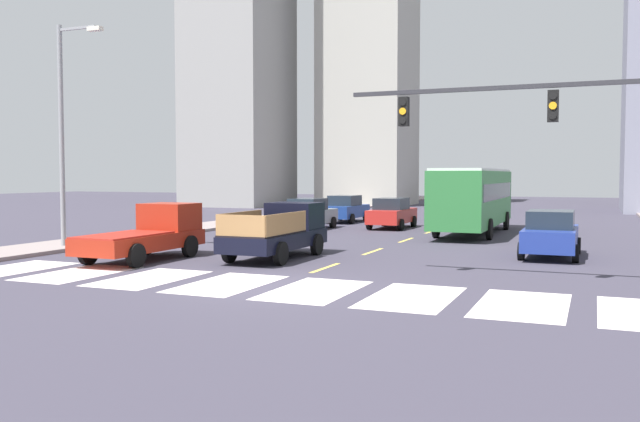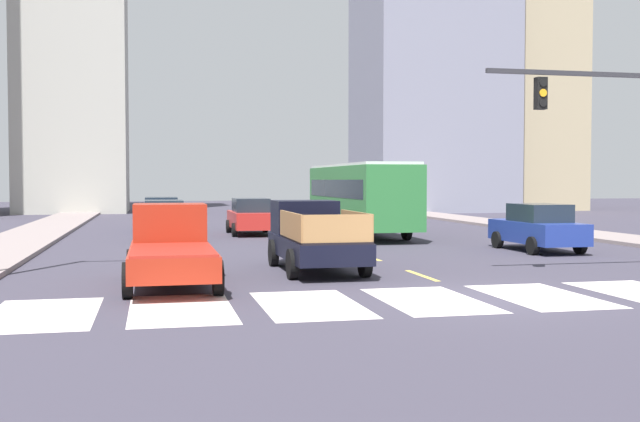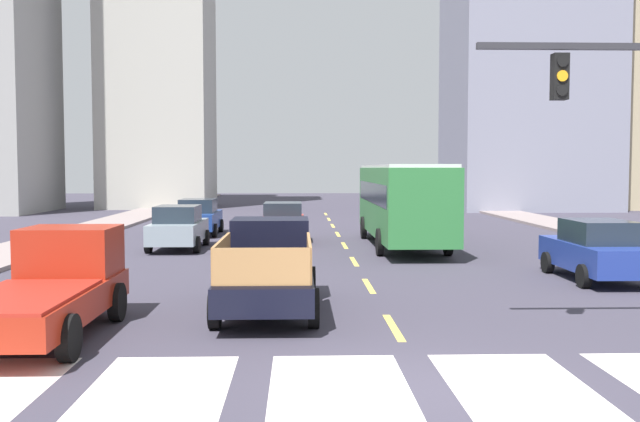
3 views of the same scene
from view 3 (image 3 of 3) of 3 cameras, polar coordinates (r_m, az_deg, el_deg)
The scene contains 23 objects.
ground_plane at distance 10.61m, azimuth 8.92°, elevation -14.04°, with size 160.00×160.00×0.00m, color #393643.
sidewalk_left at distance 30.03m, azimuth -22.37°, elevation -2.73°, with size 2.97×110.00×0.15m, color gray.
crosswalk_stripe_2 at distance 10.63m, azimuth -13.06°, elevation -14.03°, with size 2.03×3.76×0.01m, color silver.
crosswalk_stripe_3 at distance 10.45m, azimuth 1.62°, elevation -14.24°, with size 2.03×3.76×0.01m, color silver.
crosswalk_stripe_4 at distance 10.92m, azimuth 15.88°, elevation -13.60°, with size 2.03×3.76×0.01m, color silver.
lane_dash_0 at distance 14.43m, azimuth 5.94°, elevation -9.29°, with size 0.16×2.40×0.01m, color #E3C24D.
lane_dash_1 at distance 19.30m, azimuth 3.94°, elevation -6.02°, with size 0.16×2.40×0.01m, color #E3C24D.
lane_dash_2 at distance 24.23m, azimuth 2.76°, elevation -4.08°, with size 0.16×2.40×0.01m, color #E3C24D.
lane_dash_3 at distance 29.18m, azimuth 1.99°, elevation -2.79°, with size 0.16×2.40×0.01m, color #E3C24D.
lane_dash_4 at distance 34.14m, azimuth 1.44°, elevation -1.88°, with size 0.16×2.40×0.01m, color #E3C24D.
lane_dash_5 at distance 39.12m, azimuth 1.03°, elevation -1.19°, with size 0.16×2.40×0.01m, color #E3C24D.
lane_dash_6 at distance 44.10m, azimuth 0.71°, elevation -0.67°, with size 0.16×2.40×0.01m, color #E3C24D.
lane_dash_7 at distance 49.08m, azimuth 0.46°, elevation -0.24°, with size 0.16×2.40×0.01m, color #E3C24D.
pickup_stakebed at distance 16.11m, azimuth -4.17°, elevation -4.56°, with size 2.18×5.20×1.96m.
pickup_dark at distance 14.63m, azimuth -20.81°, elevation -5.66°, with size 2.18×5.20×1.96m.
city_bus at distance 28.81m, azimuth 6.63°, elevation 1.00°, with size 2.72×10.80×3.32m.
sedan_near_left at distance 28.34m, azimuth -11.33°, elevation -1.30°, with size 2.02×4.40×1.72m.
sedan_near_right at distance 30.44m, azimuth -2.99°, elevation -0.91°, with size 2.02×4.40×1.72m.
sedan_far at distance 21.61m, azimuth 21.37°, elevation -2.94°, with size 2.02×4.40×1.72m.
sedan_mid at distance 34.29m, azimuth -9.74°, elevation -0.47°, with size 2.02×4.40×1.72m.
block_mid_left at distance 60.91m, azimuth -12.95°, elevation 16.07°, with size 8.36×8.46×33.13m, color #ABA99E.
block_mid_right at distance 64.63m, azimuth 23.63°, elevation 13.32°, with size 7.82×11.32×29.12m, color tan.
block_low_left at distance 59.17m, azimuth 16.38°, elevation 15.58°, with size 11.63×10.45×31.48m, color gray.
Camera 3 is at (-1.90, -9.94, 3.18)m, focal length 39.76 mm.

